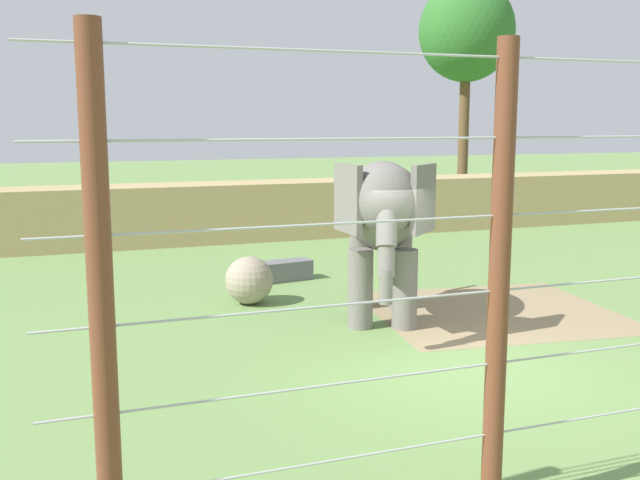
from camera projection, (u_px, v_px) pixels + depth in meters
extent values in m
plane|color=#6B8E4C|center=(472.00, 369.00, 10.53)|extent=(120.00, 120.00, 0.00)
cube|color=#937F5B|center=(493.00, 311.00, 13.71)|extent=(4.90, 4.59, 0.01)
cube|color=tan|center=(247.00, 211.00, 22.15)|extent=(36.00, 1.80, 1.71)
cylinder|color=slate|center=(405.00, 289.00, 12.50)|extent=(0.43, 0.43, 1.37)
cylinder|color=slate|center=(360.00, 289.00, 12.54)|extent=(0.43, 0.43, 1.37)
cylinder|color=slate|center=(400.00, 272.00, 13.88)|extent=(0.43, 0.43, 1.37)
cylinder|color=slate|center=(360.00, 272.00, 13.92)|extent=(0.43, 0.43, 1.37)
ellipsoid|color=slate|center=(382.00, 205.00, 13.00)|extent=(2.27, 2.89, 1.57)
ellipsoid|color=slate|center=(386.00, 199.00, 11.37)|extent=(1.38, 1.32, 1.13)
cube|color=slate|center=(423.00, 199.00, 11.44)|extent=(0.72, 0.66, 1.08)
cube|color=slate|center=(348.00, 199.00, 11.50)|extent=(0.13, 0.89, 1.08)
cylinder|color=slate|center=(386.00, 229.00, 11.02)|extent=(0.48, 0.57, 0.62)
cylinder|color=slate|center=(386.00, 259.00, 10.98)|extent=(0.37, 0.42, 0.58)
cylinder|color=slate|center=(386.00, 286.00, 10.96)|extent=(0.26, 0.26, 0.54)
cylinder|color=slate|center=(380.00, 202.00, 14.42)|extent=(0.21, 0.31, 0.78)
sphere|color=gray|center=(249.00, 280.00, 14.23)|extent=(0.94, 0.94, 0.94)
cylinder|color=brown|center=(102.00, 322.00, 5.20)|extent=(0.18, 0.18, 4.20)
cylinder|color=brown|center=(499.00, 287.00, 6.32)|extent=(0.18, 0.18, 4.20)
cube|color=slate|center=(281.00, 271.00, 16.35)|extent=(1.46, 0.73, 0.44)
cylinder|color=brown|center=(463.00, 139.00, 31.58)|extent=(0.44, 0.44, 5.59)
ellipsoid|color=#2D6B28|center=(467.00, 31.00, 30.87)|extent=(4.03, 4.03, 4.23)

